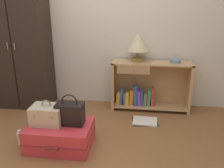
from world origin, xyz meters
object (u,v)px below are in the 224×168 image
(table_lamp, at_px, (138,43))
(bottle, at_px, (20,138))
(wardrobe, at_px, (19,43))
(bowl, at_px, (175,61))
(bookshelf, at_px, (147,87))
(open_book_on_floor, at_px, (145,121))
(train_case, at_px, (47,115))
(suitcase_large, at_px, (60,135))
(handbag, at_px, (70,113))

(table_lamp, distance_m, bottle, 1.94)
(wardrobe, bearing_deg, bottle, -67.62)
(table_lamp, height_order, bowl, table_lamp)
(bookshelf, xyz_separation_m, bowl, (0.37, 0.00, 0.40))
(table_lamp, relative_size, bottle, 2.28)
(table_lamp, relative_size, open_book_on_floor, 1.10)
(train_case, distance_m, bottle, 0.45)
(suitcase_large, distance_m, bottle, 0.47)
(wardrobe, xyz_separation_m, suitcase_large, (0.91, -1.05, -0.82))
(bowl, distance_m, handbag, 1.67)
(bookshelf, bearing_deg, suitcase_large, -130.34)
(wardrobe, height_order, bookshelf, wardrobe)
(handbag, distance_m, open_book_on_floor, 1.12)
(bowl, bearing_deg, open_book_on_floor, -130.98)
(bookshelf, xyz_separation_m, train_case, (-1.09, -1.12, 0.03))
(wardrobe, height_order, table_lamp, wardrobe)
(bookshelf, distance_m, bowl, 0.55)
(suitcase_large, distance_m, open_book_on_floor, 1.17)
(train_case, bearing_deg, bookshelf, 45.78)
(table_lamp, xyz_separation_m, train_case, (-0.93, -1.13, -0.61))
(suitcase_large, relative_size, open_book_on_floor, 1.91)
(wardrobe, xyz_separation_m, table_lamp, (1.71, 0.09, 0.03))
(bookshelf, bearing_deg, open_book_on_floor, -92.12)
(train_case, xyz_separation_m, open_book_on_floor, (1.07, 0.67, -0.37))
(bookshelf, distance_m, table_lamp, 0.66)
(wardrobe, bearing_deg, train_case, -53.25)
(wardrobe, bearing_deg, bookshelf, 2.39)
(bottle, distance_m, open_book_on_floor, 1.58)
(bowl, distance_m, train_case, 1.88)
(bookshelf, distance_m, train_case, 1.56)
(bookshelf, distance_m, bottle, 1.85)
(table_lamp, bearing_deg, handbag, -121.97)
(train_case, bearing_deg, suitcase_large, -4.34)
(wardrobe, relative_size, bowl, 12.41)
(suitcase_large, bearing_deg, open_book_on_floor, 35.96)
(bookshelf, relative_size, handbag, 3.29)
(train_case, relative_size, handbag, 0.98)
(wardrobe, bearing_deg, suitcase_large, -49.17)
(table_lamp, bearing_deg, train_case, -129.65)
(bookshelf, height_order, bottle, bookshelf)
(bookshelf, height_order, bowl, bowl)
(train_case, distance_m, open_book_on_floor, 1.32)
(train_case, height_order, open_book_on_floor, train_case)
(table_lamp, xyz_separation_m, bottle, (-1.27, -1.16, -0.90))
(open_book_on_floor, bearing_deg, bookshelf, 87.88)
(bowl, relative_size, open_book_on_floor, 0.42)
(handbag, bearing_deg, bottle, -173.46)
(bowl, relative_size, bottle, 0.87)
(table_lamp, distance_m, suitcase_large, 1.63)
(suitcase_large, bearing_deg, handbag, 18.31)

